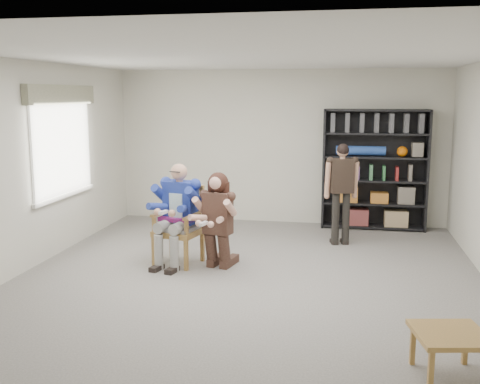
% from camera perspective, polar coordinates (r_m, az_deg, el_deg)
% --- Properties ---
extents(room_shell, '(6.00, 7.00, 2.80)m').
position_cam_1_polar(room_shell, '(6.89, 0.73, 1.98)').
color(room_shell, silver).
rests_on(room_shell, ground).
extents(floor, '(6.00, 7.00, 0.01)m').
position_cam_1_polar(floor, '(7.21, 0.70, -9.11)').
color(floor, '#605D59').
rests_on(floor, ground).
extents(window_left, '(0.16, 2.00, 1.75)m').
position_cam_1_polar(window_left, '(8.78, -17.50, 4.74)').
color(window_left, white).
rests_on(window_left, room_shell).
extents(armchair, '(0.75, 0.74, 1.10)m').
position_cam_1_polar(armchair, '(7.86, -6.31, -3.41)').
color(armchair, olive).
rests_on(armchair, floor).
extents(seated_man, '(0.79, 0.97, 1.43)m').
position_cam_1_polar(seated_man, '(7.82, -6.33, -2.24)').
color(seated_man, navy).
rests_on(seated_man, floor).
extents(kneeling_woman, '(0.73, 0.98, 1.30)m').
position_cam_1_polar(kneeling_woman, '(7.58, -2.38, -3.05)').
color(kneeling_woman, '#391E19').
rests_on(kneeling_woman, floor).
extents(bookshelf, '(1.80, 0.38, 2.10)m').
position_cam_1_polar(bookshelf, '(10.10, 13.51, 2.22)').
color(bookshelf, black).
rests_on(bookshelf, floor).
extents(standing_man, '(0.55, 0.40, 1.60)m').
position_cam_1_polar(standing_man, '(8.91, 10.26, -0.26)').
color(standing_man, black).
rests_on(standing_man, floor).
extents(side_table, '(0.68, 0.68, 0.40)m').
position_cam_1_polar(side_table, '(5.18, 20.47, -15.24)').
color(side_table, olive).
rests_on(side_table, floor).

